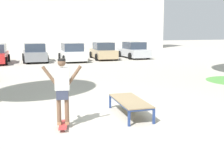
{
  "coord_description": "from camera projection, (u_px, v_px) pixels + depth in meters",
  "views": [
    {
      "loc": [
        -3.26,
        -7.55,
        2.45
      ],
      "look_at": [
        0.05,
        1.25,
        1.0
      ],
      "focal_mm": 44.97,
      "sensor_mm": 36.0,
      "label": 1
    }
  ],
  "objects": [
    {
      "name": "car_silver",
      "position": [
        134.0,
        51.0,
        26.01
      ],
      "size": [
        2.01,
        4.25,
        1.5
      ],
      "color": "#B7BABF",
      "rests_on": "ground"
    },
    {
      "name": "skate_box",
      "position": [
        130.0,
        102.0,
        8.22
      ],
      "size": [
        0.92,
        1.96,
        0.46
      ],
      "color": "navy",
      "rests_on": "ground"
    },
    {
      "name": "skater",
      "position": [
        62.0,
        87.0,
        7.03
      ],
      "size": [
        0.99,
        0.36,
        1.69
      ],
      "color": "brown",
      "rests_on": "skateboard"
    },
    {
      "name": "car_tan",
      "position": [
        103.0,
        51.0,
        25.01
      ],
      "size": [
        2.23,
        4.35,
        1.5
      ],
      "color": "tan",
      "rests_on": "ground"
    },
    {
      "name": "car_white",
      "position": [
        72.0,
        53.0,
        23.31
      ],
      "size": [
        2.08,
        4.28,
        1.5
      ],
      "color": "silver",
      "rests_on": "ground"
    },
    {
      "name": "skateboard",
      "position": [
        63.0,
        125.0,
        7.18
      ],
      "size": [
        0.39,
        0.82,
        0.09
      ],
      "color": "#B23333",
      "rests_on": "ground"
    },
    {
      "name": "ground_plane",
      "position": [
        125.0,
        113.0,
        8.5
      ],
      "size": [
        120.0,
        120.0,
        0.0
      ],
      "primitive_type": "plane",
      "color": "#B2AA9E"
    },
    {
      "name": "building_facade",
      "position": [
        37.0,
        9.0,
        36.84
      ],
      "size": [
        35.93,
        4.0,
        10.64
      ],
      "primitive_type": "cube",
      "color": "silver",
      "rests_on": "ground"
    },
    {
      "name": "car_grey",
      "position": [
        35.0,
        53.0,
        22.89
      ],
      "size": [
        2.02,
        4.25,
        1.5
      ],
      "color": "slate",
      "rests_on": "ground"
    }
  ]
}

